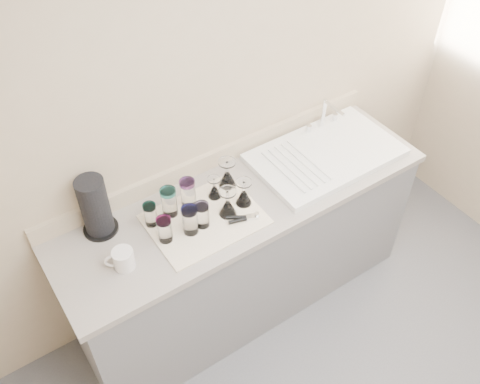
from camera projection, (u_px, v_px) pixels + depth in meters
room_envelope at (469, 276)px, 1.61m from camera, size 3.54×3.50×2.52m
counter_unit at (244, 250)px, 3.09m from camera, size 2.06×0.62×0.90m
sink_unit at (326, 154)px, 2.98m from camera, size 0.82×0.50×0.22m
dish_towel at (205, 219)px, 2.65m from camera, size 0.55×0.42×0.01m
tumbler_teal at (150, 214)px, 2.58m from camera, size 0.07×0.07×0.13m
tumbler_cyan at (169, 202)px, 2.62m from camera, size 0.08×0.08×0.16m
tumbler_purple at (188, 193)px, 2.66m from camera, size 0.08×0.08×0.16m
tumbler_magenta at (165, 229)px, 2.50m from camera, size 0.07×0.07×0.14m
tumbler_blue at (190, 220)px, 2.54m from camera, size 0.08×0.08×0.16m
tumbler_lavender at (202, 215)px, 2.57m from camera, size 0.07×0.07×0.14m
goblet_back_left at (214, 190)px, 2.73m from camera, size 0.07×0.07×0.12m
goblet_back_right at (227, 177)px, 2.78m from camera, size 0.09×0.09×0.16m
goblet_front_left at (228, 206)px, 2.64m from camera, size 0.09×0.09×0.16m
goblet_front_right at (244, 196)px, 2.69m from camera, size 0.08×0.08×0.15m
can_opener at (243, 218)px, 2.64m from camera, size 0.16×0.11×0.02m
white_mug at (123, 259)px, 2.41m from camera, size 0.15×0.13×0.10m
paper_towel_roll at (95, 207)px, 2.50m from camera, size 0.17×0.17×0.32m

